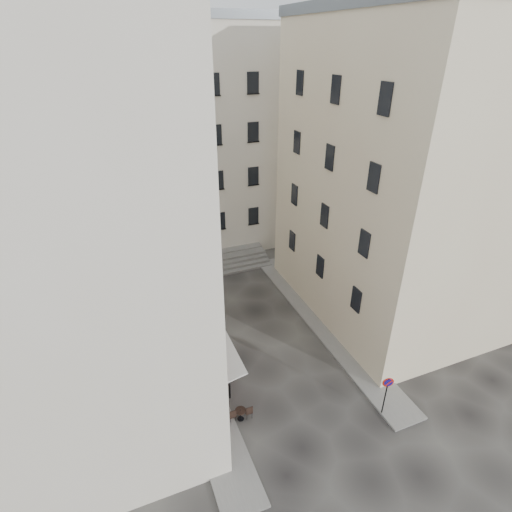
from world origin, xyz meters
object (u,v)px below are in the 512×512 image
no_parking_sign (387,389)px  pedestrian (222,361)px  bistro_table_a (240,413)px  bistro_table_b (226,372)px

no_parking_sign → pedestrian: size_ratio=1.49×
pedestrian → bistro_table_a: bearing=60.3°
bistro_table_b → pedestrian: size_ratio=0.78×
no_parking_sign → bistro_table_b: no_parking_sign is taller
bistro_table_b → bistro_table_a: bearing=-93.5°
no_parking_sign → bistro_table_b: size_ratio=1.91×
no_parking_sign → pedestrian: no_parking_sign is taller
bistro_table_a → bistro_table_b: size_ratio=0.90×
bistro_table_a → bistro_table_b: (0.18, 2.90, 0.04)m
pedestrian → bistro_table_b: bearing=67.5°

